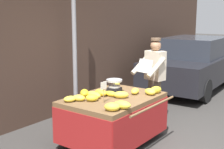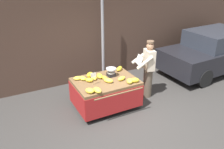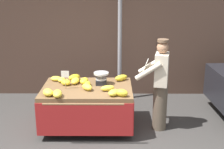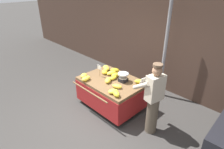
{
  "view_description": "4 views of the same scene",
  "coord_description": "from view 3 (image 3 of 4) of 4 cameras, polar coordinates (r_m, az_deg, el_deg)",
  "views": [
    {
      "loc": [
        -4.21,
        -2.03,
        2.18
      ],
      "look_at": [
        0.02,
        1.1,
        1.15
      ],
      "focal_mm": 49.95,
      "sensor_mm": 36.0,
      "label": 1
    },
    {
      "loc": [
        -2.59,
        -4.12,
        3.59
      ],
      "look_at": [
        -0.0,
        0.84,
        1.0
      ],
      "focal_mm": 38.05,
      "sensor_mm": 36.0,
      "label": 2
    },
    {
      "loc": [
        0.35,
        -4.44,
        2.71
      ],
      "look_at": [
        0.32,
        1.04,
        1.03
      ],
      "focal_mm": 49.8,
      "sensor_mm": 36.0,
      "label": 3
    },
    {
      "loc": [
        3.01,
        -2.1,
        3.2
      ],
      "look_at": [
        -0.05,
        0.89,
        1.03
      ],
      "focal_mm": 30.25,
      "sensor_mm": 36.0,
      "label": 4
    }
  ],
  "objects": [
    {
      "name": "banana_bunch_7",
      "position": [
        5.93,
        -5.12,
        -1.15
      ],
      "size": [
        0.19,
        0.27,
        0.11
      ],
      "primitive_type": "ellipsoid",
      "rotation": [
        0.0,
        0.0,
        2.97
      ],
      "color": "yellow",
      "rests_on": "banana_cart"
    },
    {
      "name": "banana_bunch_4",
      "position": [
        5.53,
        -0.81,
        -2.52
      ],
      "size": [
        0.28,
        0.21,
        0.1
      ],
      "primitive_type": "ellipsoid",
      "rotation": [
        0.0,
        0.0,
        1.92
      ],
      "color": "yellow",
      "rests_on": "banana_cart"
    },
    {
      "name": "banana_bunch_10",
      "position": [
        5.78,
        -4.55,
        -1.75
      ],
      "size": [
        0.13,
        0.25,
        0.09
      ],
      "primitive_type": "ellipsoid",
      "rotation": [
        0.0,
        0.0,
        3.09
      ],
      "color": "yellow",
      "rests_on": "banana_cart"
    },
    {
      "name": "weighing_scale",
      "position": [
        5.85,
        -2.0,
        -0.72
      ],
      "size": [
        0.28,
        0.28,
        0.24
      ],
      "color": "black",
      "rests_on": "banana_cart"
    },
    {
      "name": "banana_bunch_11",
      "position": [
        6.13,
        -6.92,
        -0.54
      ],
      "size": [
        0.28,
        0.27,
        0.13
      ],
      "primitive_type": "ellipsoid",
      "rotation": [
        0.0,
        0.0,
        2.27
      ],
      "color": "gold",
      "rests_on": "banana_cart"
    },
    {
      "name": "banana_bunch_12",
      "position": [
        5.32,
        -9.99,
        -3.48
      ],
      "size": [
        0.19,
        0.29,
        0.12
      ],
      "primitive_type": "ellipsoid",
      "rotation": [
        0.0,
        0.0,
        0.14
      ],
      "color": "yellow",
      "rests_on": "banana_cart"
    },
    {
      "name": "banana_cart",
      "position": [
        5.82,
        -4.55,
        -4.3
      ],
      "size": [
        1.67,
        1.39,
        0.81
      ],
      "color": "brown",
      "rests_on": "ground"
    },
    {
      "name": "banana_bunch_0",
      "position": [
        5.41,
        -11.67,
        -3.23
      ],
      "size": [
        0.25,
        0.28,
        0.12
      ],
      "primitive_type": "ellipsoid",
      "rotation": [
        0.0,
        0.0,
        0.49
      ],
      "color": "yellow",
      "rests_on": "banana_cart"
    },
    {
      "name": "banana_bunch_3",
      "position": [
        6.07,
        -9.3,
        -0.94
      ],
      "size": [
        0.19,
        0.24,
        0.1
      ],
      "primitive_type": "ellipsoid",
      "rotation": [
        0.0,
        0.0,
        0.23
      ],
      "color": "yellow",
      "rests_on": "banana_cart"
    },
    {
      "name": "banana_bunch_6",
      "position": [
        6.08,
        1.71,
        -0.6
      ],
      "size": [
        0.3,
        0.27,
        0.12
      ],
      "primitive_type": "ellipsoid",
      "rotation": [
        0.0,
        0.0,
        2.23
      ],
      "color": "yellow",
      "rests_on": "banana_cart"
    },
    {
      "name": "back_wall",
      "position": [
        7.39,
        -2.48,
        11.24
      ],
      "size": [
        16.0,
        0.24,
        3.93
      ],
      "primitive_type": "cube",
      "color": "#473328",
      "rests_on": "ground"
    },
    {
      "name": "banana_bunch_2",
      "position": [
        5.96,
        -6.77,
        -1.14
      ],
      "size": [
        0.19,
        0.31,
        0.11
      ],
      "primitive_type": "ellipsoid",
      "rotation": [
        0.0,
        0.0,
        3.0
      ],
      "color": "yellow",
      "rests_on": "banana_cart"
    },
    {
      "name": "vendor_person",
      "position": [
        5.73,
        8.8,
        -1.87
      ],
      "size": [
        0.65,
        0.6,
        1.71
      ],
      "color": "brown",
      "rests_on": "ground"
    },
    {
      "name": "street_pole",
      "position": [
        6.96,
        1.44,
        7.07
      ],
      "size": [
        0.09,
        0.09,
        3.01
      ],
      "primitive_type": "cylinder",
      "color": "gray",
      "rests_on": "ground"
    },
    {
      "name": "price_sign",
      "position": [
        5.62,
        -8.61,
        -0.25
      ],
      "size": [
        0.14,
        0.01,
        0.34
      ],
      "color": "#997A51",
      "rests_on": "banana_cart"
    },
    {
      "name": "banana_bunch_9",
      "position": [
        5.59,
        -4.6,
        -2.29
      ],
      "size": [
        0.26,
        0.29,
        0.11
      ],
      "primitive_type": "ellipsoid",
      "rotation": [
        0.0,
        0.0,
        0.6
      ],
      "color": "yellow",
      "rests_on": "banana_cart"
    },
    {
      "name": "banana_bunch_1",
      "position": [
        5.27,
        1.76,
        -3.37
      ],
      "size": [
        0.26,
        0.22,
        0.13
      ],
      "primitive_type": "ellipsoid",
      "rotation": [
        0.0,
        0.0,
        1.16
      ],
      "color": "yellow",
      "rests_on": "banana_cart"
    },
    {
      "name": "banana_bunch_5",
      "position": [
        5.3,
        0.31,
        -3.34
      ],
      "size": [
        0.26,
        0.28,
        0.11
      ],
      "primitive_type": "ellipsoid",
      "rotation": [
        0.0,
        0.0,
        2.6
      ],
      "color": "yellow",
      "rests_on": "banana_cart"
    },
    {
      "name": "banana_bunch_8",
      "position": [
        5.89,
        -8.52,
        -1.42
      ],
      "size": [
        0.25,
        0.26,
        0.11
      ],
      "primitive_type": "ellipsoid",
      "rotation": [
        0.0,
        0.0,
        0.75
      ],
      "color": "yellow",
      "rests_on": "banana_cart"
    },
    {
      "name": "banana_bunch_13",
      "position": [
        6.17,
        -10.26,
        -0.73
      ],
      "size": [
        0.25,
        0.22,
        0.09
      ],
      "primitive_type": "ellipsoid",
      "rotation": [
        0.0,
        0.0,
        1.28
      ],
      "color": "yellow",
      "rests_on": "banana_cart"
    }
  ]
}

